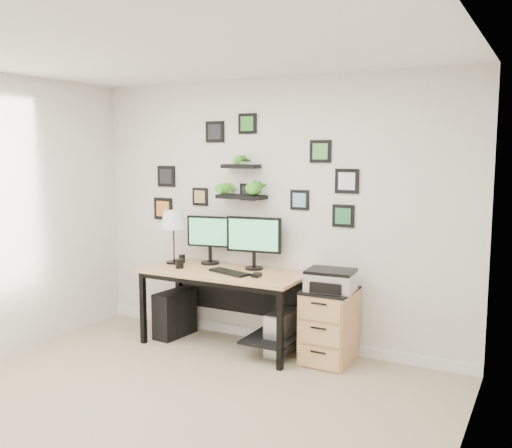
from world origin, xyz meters
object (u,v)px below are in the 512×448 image
Objects in this scene: pc_tower_black at (175,314)px; printer at (331,280)px; monitor_left at (210,236)px; file_cabinet at (329,326)px; mug at (180,264)px; table_lamp at (173,221)px; pc_tower_grey at (282,333)px; monitor_right at (254,238)px; desk at (229,283)px.

printer reaches higher than pc_tower_black.
file_cabinet is (1.35, -0.14, -0.70)m from monitor_left.
monitor_left is 5.45× the size of mug.
pc_tower_black is at bearing -56.34° from table_lamp.
mug is at bearing -42.67° from table_lamp.
monitor_right is at bearing 159.36° from pc_tower_grey.
monitor_right is 1.18m from pc_tower_black.
file_cabinet reaches higher than pc_tower_black.
pc_tower_grey is at bearing -10.46° from monitor_left.
file_cabinet is (0.46, 0.03, 0.13)m from pc_tower_grey.
pc_tower_black is 1.67m from file_cabinet.
monitor_right is at bearing 172.47° from file_cabinet.
file_cabinet is (1.51, 0.18, -0.46)m from mug.
table_lamp is 0.47m from mug.
desk is 0.50m from monitor_right.
mug reaches higher than file_cabinet.
table_lamp is 1.24× the size of printer.
monitor_right is at bearing 17.63° from pc_tower_black.
mug is at bearing -32.01° from pc_tower_black.
desk is 0.57m from monitor_left.
monitor_left is at bearing 21.91° from table_lamp.
monitor_right reaches higher than pc_tower_grey.
mug reaches higher than pc_tower_grey.
pc_tower_black is 1.77m from printer.
table_lamp is at bearing -158.09° from monitor_left.
monitor_right is at bearing -2.77° from monitor_left.
pc_tower_black is (-0.64, -0.00, -0.39)m from desk.
file_cabinet is (1.02, 0.06, -0.29)m from desk.
table_lamp is at bearing -172.51° from monitor_right.
pc_tower_black is at bearing -168.32° from monitor_right.
pc_tower_grey is (1.20, 0.03, -0.03)m from pc_tower_black.
pc_tower_black is at bearing -179.43° from printer.
table_lamp is at bearing 178.83° from pc_tower_grey.
pc_tower_black is at bearing 142.03° from mug.
printer is (1.53, 0.14, -0.03)m from mug.
table_lamp is at bearing 129.61° from pc_tower_black.
monitor_left is 0.40m from table_lamp.
monitor_right is at bearing 23.58° from mug.
desk is at bearing 14.55° from mug.
monitor_left is at bearing 64.59° from mug.
file_cabinet is at bearing -5.70° from monitor_left.
monitor_left is 0.43m from mug.
table_lamp is (-0.68, 0.05, 0.56)m from desk.
table_lamp is (-0.87, -0.11, 0.13)m from monitor_right.
monitor_left reaches higher than file_cabinet.
desk is 2.93× the size of table_lamp.
mug is 0.22× the size of pc_tower_grey.
desk is 17.67× the size of mug.
monitor_left is at bearing 150.02° from desk.
monitor_right is 6.13× the size of mug.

